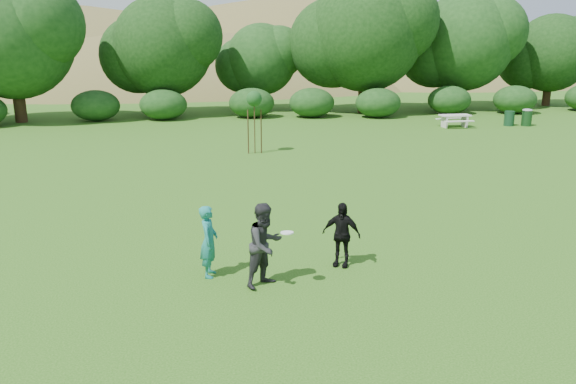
# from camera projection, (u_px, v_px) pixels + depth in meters

# --- Properties ---
(ground) EXTENTS (120.00, 120.00, 0.00)m
(ground) POSITION_uv_depth(u_px,v_px,m) (312.00, 275.00, 12.37)
(ground) COLOR #19470C
(ground) RESTS_ON ground
(player_teal) EXTENTS (0.48, 0.64, 1.60)m
(player_teal) POSITION_uv_depth(u_px,v_px,m) (209.00, 241.00, 12.13)
(player_teal) COLOR #1A7670
(player_teal) RESTS_ON ground
(player_grey) EXTENTS (1.10, 1.06, 1.79)m
(player_grey) POSITION_uv_depth(u_px,v_px,m) (265.00, 245.00, 11.63)
(player_grey) COLOR #28282A
(player_grey) RESTS_ON ground
(player_black) EXTENTS (0.95, 0.76, 1.50)m
(player_black) POSITION_uv_depth(u_px,v_px,m) (341.00, 234.00, 12.70)
(player_black) COLOR black
(player_black) RESTS_ON ground
(trash_can_near) EXTENTS (0.60, 0.60, 0.90)m
(trash_can_near) POSITION_uv_depth(u_px,v_px,m) (509.00, 118.00, 34.24)
(trash_can_near) COLOR #163D24
(trash_can_near) RESTS_ON ground
(frisbee) EXTENTS (0.27, 0.27, 0.04)m
(frisbee) POSITION_uv_depth(u_px,v_px,m) (287.00, 233.00, 11.37)
(frisbee) COLOR white
(frisbee) RESTS_ON ground
(sapling) EXTENTS (0.70, 0.70, 2.85)m
(sapling) POSITION_uv_depth(u_px,v_px,m) (254.00, 100.00, 25.25)
(sapling) COLOR #3A2A17
(sapling) RESTS_ON ground
(picnic_table) EXTENTS (1.80, 1.48, 0.76)m
(picnic_table) POSITION_uv_depth(u_px,v_px,m) (455.00, 119.00, 33.59)
(picnic_table) COLOR beige
(picnic_table) RESTS_ON ground
(trash_can_lidded) EXTENTS (0.60, 0.60, 1.05)m
(trash_can_lidded) POSITION_uv_depth(u_px,v_px,m) (527.00, 117.00, 34.17)
(trash_can_lidded) COLOR #153A18
(trash_can_lidded) RESTS_ON ground
(hillside) EXTENTS (150.00, 72.00, 52.00)m
(hillside) POSITION_uv_depth(u_px,v_px,m) (204.00, 164.00, 80.46)
(hillside) COLOR olive
(hillside) RESTS_ON ground
(tree_row) EXTENTS (53.92, 10.38, 9.62)m
(tree_row) POSITION_uv_depth(u_px,v_px,m) (269.00, 43.00, 38.93)
(tree_row) COLOR #3A2616
(tree_row) RESTS_ON ground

